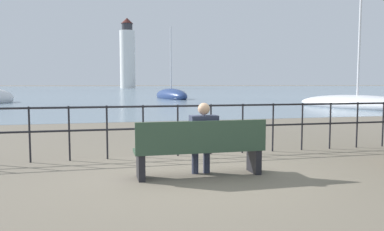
# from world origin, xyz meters

# --- Properties ---
(ground_plane) EXTENTS (1000.00, 1000.00, 0.00)m
(ground_plane) POSITION_xyz_m (0.00, 0.00, 0.00)
(ground_plane) COLOR #706656
(harbor_water) EXTENTS (600.00, 300.00, 0.01)m
(harbor_water) POSITION_xyz_m (0.00, 158.85, 0.00)
(harbor_water) COLOR slate
(harbor_water) RESTS_ON ground_plane
(park_bench) EXTENTS (2.07, 0.45, 0.90)m
(park_bench) POSITION_xyz_m (0.00, -0.07, 0.44)
(park_bench) COLOR #334C38
(park_bench) RESTS_ON ground_plane
(seated_person_left) EXTENTS (0.44, 0.35, 1.17)m
(seated_person_left) POSITION_xyz_m (0.07, 0.02, 0.64)
(seated_person_left) COLOR #2D3347
(seated_person_left) RESTS_ON ground_plane
(promenade_railing) EXTENTS (14.10, 0.04, 1.05)m
(promenade_railing) POSITION_xyz_m (0.00, 1.72, 0.69)
(promenade_railing) COLOR black
(promenade_railing) RESTS_ON ground_plane
(sailboat_0) EXTENTS (5.07, 9.04, 7.50)m
(sailboat_0) POSITION_xyz_m (13.86, 14.25, 0.25)
(sailboat_0) COLOR silver
(sailboat_0) RESTS_ON ground_plane
(sailboat_1) EXTENTS (3.13, 7.67, 7.67)m
(sailboat_1) POSITION_xyz_m (5.44, 31.71, 0.32)
(sailboat_1) COLOR navy
(sailboat_1) RESTS_ON ground_plane
(harbor_lighthouse) EXTENTS (5.56, 5.56, 25.67)m
(harbor_lighthouse) POSITION_xyz_m (8.40, 134.92, 11.94)
(harbor_lighthouse) COLOR white
(harbor_lighthouse) RESTS_ON ground_plane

